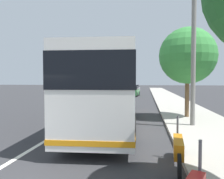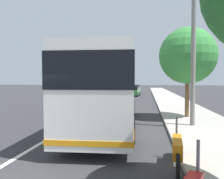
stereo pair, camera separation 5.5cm
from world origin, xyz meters
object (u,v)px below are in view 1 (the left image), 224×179
object	(u,v)px
utility_pole	(193,63)
car_far_distant	(110,90)
coach_bus	(111,86)
car_side_street	(97,93)
car_behind_bus	(134,89)
car_ahead_same_lane	(132,91)
roadside_tree_mid_block	(188,56)
motorcycle_mid_row	(178,149)

from	to	relation	value
utility_pole	car_far_distant	bearing A→B (deg)	17.35
utility_pole	coach_bus	bearing A→B (deg)	81.74
car_side_street	car_behind_bus	world-z (taller)	car_behind_bus
coach_bus	car_side_street	bearing A→B (deg)	11.87
car_side_street	car_behind_bus	bearing A→B (deg)	164.61
car_ahead_same_lane	utility_pole	size ratio (longest dim) A/B	0.68
car_ahead_same_lane	roadside_tree_mid_block	xyz separation A→B (m)	(-19.66, -4.48, 3.07)
roadside_tree_mid_block	utility_pole	distance (m)	2.70
car_side_street	car_far_distant	size ratio (longest dim) A/B	1.04
coach_bus	motorcycle_mid_row	bearing A→B (deg)	-158.49
car_ahead_same_lane	car_far_distant	size ratio (longest dim) A/B	1.06
car_behind_bus	roadside_tree_mid_block	size ratio (longest dim) A/B	0.73
coach_bus	car_far_distant	world-z (taller)	coach_bus
motorcycle_mid_row	utility_pole	world-z (taller)	utility_pole
utility_pole	car_side_street	bearing A→B (deg)	27.55
car_behind_bus	utility_pole	xyz separation A→B (m)	(-32.12, -4.46, 2.44)
car_far_distant	utility_pole	xyz separation A→B (m)	(-27.43, -8.57, 2.43)
car_behind_bus	car_far_distant	world-z (taller)	car_behind_bus
car_far_distant	coach_bus	bearing A→B (deg)	9.49
coach_bus	motorcycle_mid_row	world-z (taller)	coach_bus
car_side_street	utility_pole	world-z (taller)	utility_pole
motorcycle_mid_row	roadside_tree_mid_block	xyz separation A→B (m)	(7.90, -1.58, 3.30)
car_side_street	car_ahead_same_lane	distance (m)	7.46
car_far_distant	car_side_street	bearing A→B (deg)	1.20
car_ahead_same_lane	car_behind_bus	xyz separation A→B (m)	(9.85, 0.16, -0.01)
motorcycle_mid_row	car_ahead_same_lane	distance (m)	27.71
roadside_tree_mid_block	car_far_distant	bearing A→B (deg)	19.44
coach_bus	car_far_distant	size ratio (longest dim) A/B	3.06
utility_pole	car_ahead_same_lane	bearing A→B (deg)	10.92
coach_bus	car_side_street	xyz separation A→B (m)	(15.41, 4.22, -1.30)
car_side_street	car_ahead_same_lane	world-z (taller)	car_ahead_same_lane
roadside_tree_mid_block	utility_pole	xyz separation A→B (m)	(-2.62, 0.18, -0.64)
roadside_tree_mid_block	utility_pole	size ratio (longest dim) A/B	0.87
car_ahead_same_lane	car_behind_bus	bearing A→B (deg)	5.36
car_ahead_same_lane	car_far_distant	distance (m)	6.70
motorcycle_mid_row	car_far_distant	size ratio (longest dim) A/B	0.58
motorcycle_mid_row	car_behind_bus	world-z (taller)	car_behind_bus
car_far_distant	roadside_tree_mid_block	size ratio (longest dim) A/B	0.74
car_ahead_same_lane	utility_pole	xyz separation A→B (m)	(-22.28, -4.30, 2.43)
car_behind_bus	car_far_distant	xyz separation A→B (m)	(-4.69, 4.11, 0.00)
car_ahead_same_lane	car_behind_bus	size ratio (longest dim) A/B	1.07
car_far_distant	car_ahead_same_lane	bearing A→B (deg)	39.74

